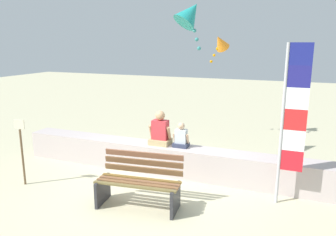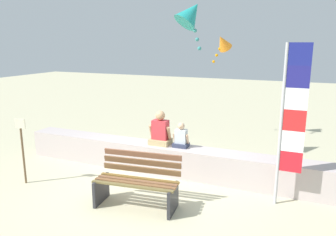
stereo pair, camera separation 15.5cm
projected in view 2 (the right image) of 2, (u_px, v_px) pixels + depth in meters
name	position (u px, v px, depth m)	size (l,w,h in m)	color
ground_plane	(146.00, 190.00, 6.26)	(40.00, 40.00, 0.00)	beige
seawall_ledge	(166.00, 159.00, 7.04)	(6.80, 0.53, 0.60)	#BEAFAD
park_bench	(137.00, 183.00, 5.59)	(1.48, 0.76, 0.88)	brown
person_adult	(160.00, 131.00, 7.00)	(0.48, 0.35, 0.73)	tan
person_child	(181.00, 137.00, 6.83)	(0.34, 0.25, 0.52)	#2F354F
flag_banner	(290.00, 116.00, 5.33)	(0.40, 0.05, 2.73)	#B7B7BC
kite_orange	(223.00, 43.00, 9.07)	(0.60, 0.66, 0.86)	orange
kite_teal	(191.00, 14.00, 6.97)	(0.87, 0.88, 1.12)	teal
sign_post	(22.00, 146.00, 6.40)	(0.24, 0.04, 1.31)	brown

